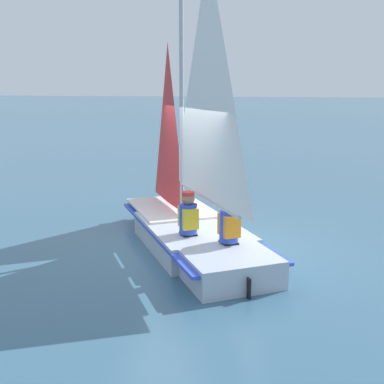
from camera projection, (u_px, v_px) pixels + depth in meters
ground_plane at (192, 247)px, 8.75m from camera, size 260.00×260.00×0.00m
sailboat_main at (193, 210)px, 8.55m from camera, size 3.78×4.48×4.98m
sailor_helm at (188, 223)px, 8.03m from camera, size 0.42×0.43×1.16m
sailor_crew at (229, 231)px, 7.59m from camera, size 0.42×0.43×1.16m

